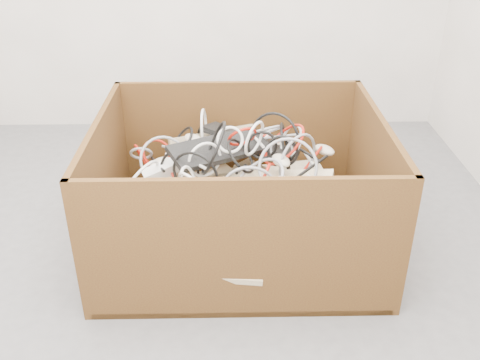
{
  "coord_description": "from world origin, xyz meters",
  "views": [
    {
      "loc": [
        0.19,
        -1.8,
        1.41
      ],
      "look_at": [
        0.23,
        0.19,
        0.3
      ],
      "focal_mm": 40.57,
      "sensor_mm": 36.0,
      "label": 1
    }
  ],
  "objects_px": {
    "cardboard_box": "(237,213)",
    "power_strip_left": "(180,162)",
    "vga_plug": "(314,187)",
    "power_strip_right": "(150,197)"
  },
  "relations": [
    {
      "from": "cardboard_box",
      "to": "vga_plug",
      "type": "xyz_separation_m",
      "value": [
        0.31,
        -0.11,
        0.19
      ]
    },
    {
      "from": "vga_plug",
      "to": "power_strip_right",
      "type": "bearing_deg",
      "value": -166.36
    },
    {
      "from": "cardboard_box",
      "to": "vga_plug",
      "type": "bearing_deg",
      "value": -19.66
    },
    {
      "from": "power_strip_left",
      "to": "vga_plug",
      "type": "distance_m",
      "value": 0.57
    },
    {
      "from": "cardboard_box",
      "to": "power_strip_right",
      "type": "distance_m",
      "value": 0.42
    },
    {
      "from": "power_strip_right",
      "to": "power_strip_left",
      "type": "bearing_deg",
      "value": 84.69
    },
    {
      "from": "cardboard_box",
      "to": "vga_plug",
      "type": "relative_size",
      "value": 25.63
    },
    {
      "from": "cardboard_box",
      "to": "power_strip_left",
      "type": "xyz_separation_m",
      "value": [
        -0.24,
        0.06,
        0.22
      ]
    },
    {
      "from": "power_strip_left",
      "to": "vga_plug",
      "type": "xyz_separation_m",
      "value": [
        0.54,
        -0.17,
        -0.03
      ]
    },
    {
      "from": "power_strip_left",
      "to": "power_strip_right",
      "type": "distance_m",
      "value": 0.25
    }
  ]
}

